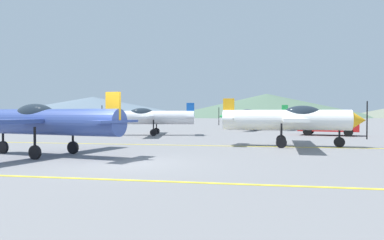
{
  "coord_description": "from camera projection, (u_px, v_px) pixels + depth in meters",
  "views": [
    {
      "loc": [
        4.74,
        -11.89,
        1.71
      ],
      "look_at": [
        -0.2,
        14.0,
        1.2
      ],
      "focal_mm": 34.6,
      "sensor_mm": 36.0,
      "label": 1
    }
  ],
  "objects": [
    {
      "name": "ground_plane",
      "position": [
        121.0,
        163.0,
        12.6
      ],
      "size": [
        400.0,
        400.0,
        0.0
      ],
      "primitive_type": "plane",
      "color": "slate"
    },
    {
      "name": "hill_left",
      "position": [
        93.0,
        107.0,
        153.04
      ],
      "size": [
        88.31,
        88.31,
        8.3
      ],
      "primitive_type": "cone",
      "color": "slate",
      "rests_on": "ground_plane"
    },
    {
      "name": "car_sedan",
      "position": [
        328.0,
        124.0,
        28.01
      ],
      "size": [
        4.6,
        2.76,
        1.62
      ],
      "color": "red",
      "rests_on": "ground_plane"
    },
    {
      "name": "airplane_far",
      "position": [
        149.0,
        117.0,
        28.21
      ],
      "size": [
        7.22,
        8.26,
        2.47
      ],
      "color": "silver",
      "rests_on": "ground_plane"
    },
    {
      "name": "hill_centerleft",
      "position": [
        267.0,
        105.0,
        148.99
      ],
      "size": [
        84.15,
        84.15,
        9.39
      ],
      "primitive_type": "cone",
      "color": "#4C6651",
      "rests_on": "ground_plane"
    },
    {
      "name": "apron_line_far",
      "position": [
        171.0,
        145.0,
        19.57
      ],
      "size": [
        80.0,
        0.16,
        0.01
      ],
      "primitive_type": "cube",
      "color": "yellow",
      "rests_on": "ground_plane"
    },
    {
      "name": "airplane_near",
      "position": [
        46.0,
        121.0,
        14.63
      ],
      "size": [
        7.23,
        8.25,
        2.47
      ],
      "color": "#33478C",
      "rests_on": "ground_plane"
    },
    {
      "name": "apron_line_near",
      "position": [
        77.0,
        178.0,
        9.62
      ],
      "size": [
        80.0,
        0.16,
        0.01
      ],
      "primitive_type": "cube",
      "color": "yellow",
      "rests_on": "ground_plane"
    },
    {
      "name": "airplane_back",
      "position": [
        253.0,
        116.0,
        36.97
      ],
      "size": [
        7.23,
        8.23,
        2.47
      ],
      "color": "silver",
      "rests_on": "ground_plane"
    },
    {
      "name": "airplane_mid",
      "position": [
        291.0,
        119.0,
        18.8
      ],
      "size": [
        7.15,
        8.24,
        2.47
      ],
      "color": "white",
      "rests_on": "ground_plane"
    }
  ]
}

